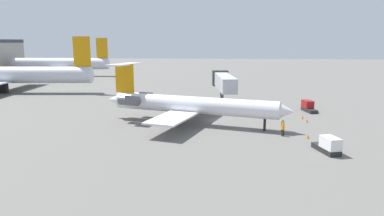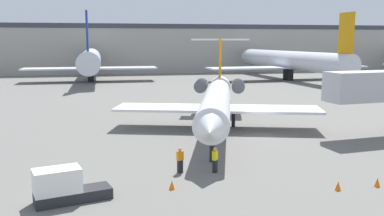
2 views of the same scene
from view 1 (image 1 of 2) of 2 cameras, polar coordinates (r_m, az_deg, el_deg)
name	(u,v)px [view 1 (image 1 of 2)]	position (r m, az deg, el deg)	size (l,w,h in m)	color
ground_plane	(209,120)	(56.44, 2.69, -1.90)	(400.00, 400.00, 0.10)	#66635E
regional_jet	(187,104)	(52.83, -0.82, 0.65)	(20.30, 28.68, 8.77)	white
jet_bridge	(224,82)	(69.65, 5.09, 4.25)	(16.61, 4.69, 6.18)	#ADADB2
ground_crew_marshaller	(283,126)	(50.16, 14.37, -2.76)	(0.46, 0.47, 1.69)	black
ground_crew_loader	(283,130)	(47.94, 14.37, -3.38)	(0.47, 0.39, 1.69)	black
baggage_tug_lead	(328,146)	(42.32, 21.05, -5.66)	(4.23, 2.40, 1.90)	#262628
baggage_tug_trailing	(308,107)	(66.03, 18.16, 0.20)	(4.19, 2.14, 1.90)	#262628
traffic_cone_near	(307,121)	(57.07, 17.96, -1.94)	(0.36, 0.36, 0.55)	orange
traffic_cone_mid	(308,136)	(47.75, 18.10, -4.36)	(0.36, 0.36, 0.55)	orange
traffic_cone_far	(302,117)	(59.53, 17.29, -1.40)	(0.36, 0.36, 0.55)	orange
parked_airliner_centre	(1,75)	(95.99, -28.29, 4.64)	(36.79, 43.56, 13.34)	silver
parked_airliner_east_mid	(62,64)	(135.68, -20.19, 6.66)	(28.79, 34.22, 13.38)	silver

